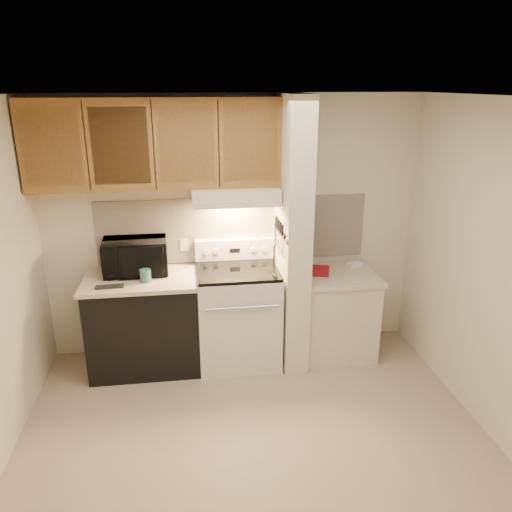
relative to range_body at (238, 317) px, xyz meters
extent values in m
plane|color=tan|center=(0.00, -1.16, -0.46)|extent=(3.60, 3.60, 0.00)
plane|color=white|center=(0.00, -1.16, 2.04)|extent=(3.60, 3.60, 0.00)
cube|color=beige|center=(0.00, 0.34, 0.79)|extent=(3.60, 2.50, 0.02)
cube|color=beige|center=(1.80, -1.16, 0.79)|extent=(0.02, 3.00, 2.50)
cube|color=white|center=(0.00, 0.33, 0.78)|extent=(2.60, 0.02, 0.63)
cube|color=silver|center=(0.00, 0.00, 0.00)|extent=(0.76, 0.65, 0.92)
cube|color=black|center=(0.00, -0.32, 0.04)|extent=(0.50, 0.01, 0.30)
cylinder|color=silver|center=(0.00, -0.35, 0.26)|extent=(0.65, 0.02, 0.02)
cube|color=black|center=(0.00, 0.00, 0.48)|extent=(0.74, 0.64, 0.03)
cube|color=silver|center=(0.00, 0.28, 0.59)|extent=(0.76, 0.08, 0.20)
cube|color=black|center=(0.00, 0.24, 0.59)|extent=(0.10, 0.01, 0.04)
cylinder|color=silver|center=(-0.28, 0.24, 0.59)|extent=(0.05, 0.02, 0.05)
cylinder|color=silver|center=(-0.18, 0.24, 0.59)|extent=(0.05, 0.02, 0.05)
cylinder|color=silver|center=(0.18, 0.24, 0.59)|extent=(0.05, 0.02, 0.05)
cylinder|color=silver|center=(0.28, 0.24, 0.59)|extent=(0.05, 0.02, 0.05)
cube|color=black|center=(-0.88, 0.01, -0.03)|extent=(1.00, 0.63, 0.87)
cube|color=beige|center=(-0.88, 0.01, 0.43)|extent=(1.04, 0.67, 0.04)
cube|color=black|center=(-1.13, -0.19, 0.46)|extent=(0.24, 0.09, 0.02)
cylinder|color=#2D6460|center=(-0.83, -0.09, 0.51)|extent=(0.12, 0.12, 0.11)
cube|color=beige|center=(-0.48, 0.32, 0.64)|extent=(0.08, 0.01, 0.12)
imported|color=black|center=(-0.93, 0.14, 0.61)|extent=(0.60, 0.42, 0.32)
cube|color=beige|center=(0.51, -0.01, 0.79)|extent=(0.22, 0.70, 2.50)
cube|color=olive|center=(0.39, -0.01, 0.84)|extent=(0.01, 0.70, 0.04)
cube|color=black|center=(0.39, -0.06, 0.86)|extent=(0.02, 0.42, 0.04)
cube|color=silver|center=(0.38, -0.22, 0.76)|extent=(0.01, 0.03, 0.16)
cylinder|color=black|center=(0.38, -0.21, 0.91)|extent=(0.02, 0.02, 0.10)
cube|color=silver|center=(0.38, -0.14, 0.75)|extent=(0.01, 0.04, 0.18)
cylinder|color=black|center=(0.38, -0.12, 0.91)|extent=(0.02, 0.02, 0.10)
cube|color=silver|center=(0.38, -0.07, 0.74)|extent=(0.01, 0.04, 0.20)
cylinder|color=black|center=(0.38, -0.05, 0.91)|extent=(0.02, 0.02, 0.10)
cube|color=silver|center=(0.38, 0.03, 0.76)|extent=(0.01, 0.04, 0.16)
cylinder|color=black|center=(0.38, 0.03, 0.91)|extent=(0.02, 0.02, 0.10)
cube|color=silver|center=(0.38, 0.09, 0.75)|extent=(0.01, 0.04, 0.18)
cylinder|color=black|center=(0.38, 0.10, 0.91)|extent=(0.02, 0.02, 0.10)
cube|color=slate|center=(0.38, 0.17, 0.77)|extent=(0.03, 0.09, 0.22)
cube|color=beige|center=(0.97, -0.01, -0.06)|extent=(0.70, 0.60, 0.81)
cube|color=beige|center=(0.97, -0.01, 0.37)|extent=(0.74, 0.64, 0.04)
cube|color=maroon|center=(0.79, 0.09, 0.40)|extent=(0.30, 0.36, 0.01)
cube|color=white|center=(1.19, 0.17, 0.41)|extent=(0.16, 0.13, 0.04)
cube|color=beige|center=(0.00, 0.12, 1.17)|extent=(0.78, 0.44, 0.15)
cube|color=beige|center=(0.00, -0.08, 1.12)|extent=(0.78, 0.04, 0.06)
cube|color=olive|center=(-0.69, 0.17, 1.62)|extent=(2.18, 0.33, 0.77)
cube|color=olive|center=(-1.51, 0.01, 1.62)|extent=(0.46, 0.01, 0.63)
cube|color=black|center=(-1.23, 0.01, 1.62)|extent=(0.01, 0.01, 0.73)
cube|color=olive|center=(-0.96, 0.01, 1.62)|extent=(0.46, 0.01, 0.63)
cube|color=black|center=(-0.69, 0.01, 1.62)|extent=(0.01, 0.01, 0.73)
cube|color=olive|center=(-0.42, 0.01, 1.62)|extent=(0.46, 0.01, 0.63)
cube|color=black|center=(-0.14, 0.01, 1.62)|extent=(0.01, 0.01, 0.73)
cube|color=olive|center=(0.13, 0.01, 1.62)|extent=(0.46, 0.01, 0.63)
camera|label=1|loc=(-0.43, -4.30, 2.13)|focal=35.00mm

